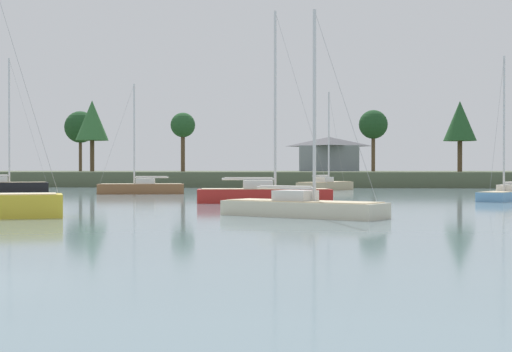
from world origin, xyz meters
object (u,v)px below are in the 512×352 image
object	(u,v)px
sailboat_wood	(141,191)
mooring_buoy_white	(234,195)
sailboat_black	(2,189)
sailboat_red	(264,199)
sailboat_sand	(326,188)
sailboat_cream	(302,212)
sailboat_skyblue	(507,197)

from	to	relation	value
sailboat_wood	mooring_buoy_white	size ratio (longest dim) A/B	23.33
sailboat_black	sailboat_red	bearing A→B (deg)	-37.39
sailboat_sand	mooring_buoy_white	size ratio (longest dim) A/B	24.38
sailboat_black	mooring_buoy_white	distance (m)	25.02
sailboat_black	sailboat_cream	bearing A→B (deg)	-49.17
sailboat_sand	sailboat_cream	bearing A→B (deg)	-91.16
sailboat_cream	sailboat_red	size ratio (longest dim) A/B	0.76
sailboat_black	mooring_buoy_white	xyz separation A→B (m)	(23.51, -8.56, -0.21)
sailboat_red	mooring_buoy_white	size ratio (longest dim) A/B	29.64
sailboat_black	sailboat_skyblue	distance (m)	46.23
sailboat_skyblue	mooring_buoy_white	xyz separation A→B (m)	(-20.06, 6.89, -0.15)
sailboat_black	mooring_buoy_white	size ratio (longest dim) A/B	30.52
sailboat_wood	mooring_buoy_white	xyz separation A→B (m)	(8.79, -4.31, -0.16)
sailboat_skyblue	sailboat_red	bearing A→B (deg)	-162.47
sailboat_black	sailboat_red	distance (m)	34.04
sailboat_cream	sailboat_black	distance (m)	45.90
sailboat_red	mooring_buoy_white	distance (m)	12.62
sailboat_cream	sailboat_red	world-z (taller)	sailboat_red
sailboat_sand	sailboat_wood	size ratio (longest dim) A/B	1.05
sailboat_black	sailboat_sand	bearing A→B (deg)	14.77
sailboat_red	sailboat_black	bearing A→B (deg)	142.61
sailboat_sand	mooring_buoy_white	bearing A→B (deg)	-113.79
sailboat_red	sailboat_skyblue	bearing A→B (deg)	17.53
sailboat_cream	sailboat_wood	xyz separation A→B (m)	(-15.29, 30.49, 0.01)
sailboat_sand	sailboat_black	world-z (taller)	sailboat_black
sailboat_skyblue	sailboat_wood	xyz separation A→B (m)	(-28.85, 11.20, 0.01)
mooring_buoy_white	sailboat_wood	bearing A→B (deg)	153.87
sailboat_cream	sailboat_wood	bearing A→B (deg)	116.63
sailboat_skyblue	sailboat_wood	bearing A→B (deg)	158.79
sailboat_cream	sailboat_wood	distance (m)	34.10
sailboat_skyblue	sailboat_cream	bearing A→B (deg)	-125.13
sailboat_sand	sailboat_black	distance (m)	31.93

